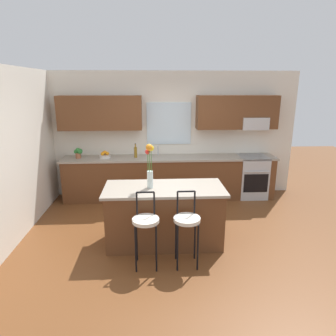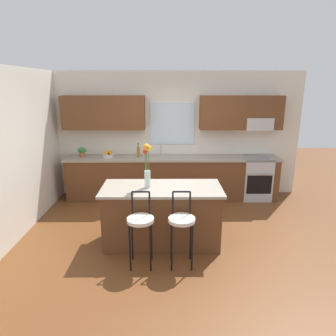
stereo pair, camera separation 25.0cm
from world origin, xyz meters
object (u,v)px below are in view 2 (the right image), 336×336
(kitchen_island, at_px, (162,215))
(bar_stool_middle, at_px, (182,223))
(bar_stool_near, at_px, (141,223))
(potted_plant_small, at_px, (82,151))
(flower_vase, at_px, (147,164))
(oven_range, at_px, (255,178))
(bottle_olive_oil, at_px, (138,152))
(fruit_bowl_oranges, at_px, (108,155))

(kitchen_island, relative_size, bar_stool_middle, 1.75)
(bar_stool_near, distance_m, potted_plant_small, 2.96)
(kitchen_island, xyz_separation_m, flower_vase, (-0.21, -0.00, 0.81))
(flower_vase, bearing_deg, oven_range, 40.69)
(oven_range, xyz_separation_m, bottle_olive_oil, (-2.54, 0.02, 0.58))
(bar_stool_near, bearing_deg, flower_vase, 84.27)
(bar_stool_middle, bearing_deg, bottle_olive_oil, 107.38)
(bar_stool_middle, height_order, bottle_olive_oil, bottle_olive_oil)
(bar_stool_middle, bearing_deg, potted_plant_small, 128.03)
(bottle_olive_oil, bearing_deg, oven_range, -0.56)
(oven_range, height_order, bar_stool_near, bar_stool_near)
(bar_stool_near, distance_m, flower_vase, 0.89)
(kitchen_island, xyz_separation_m, fruit_bowl_oranges, (-1.17, 1.94, 0.51))
(kitchen_island, height_order, bottle_olive_oil, bottle_olive_oil)
(fruit_bowl_oranges, bearing_deg, oven_range, -0.50)
(oven_range, xyz_separation_m, flower_vase, (-2.23, -1.92, 0.82))
(potted_plant_small, bearing_deg, bar_stool_middle, -51.97)
(bar_stool_near, bearing_deg, bottle_olive_oil, 95.58)
(flower_vase, bearing_deg, fruit_bowl_oranges, 116.29)
(flower_vase, relative_size, potted_plant_small, 3.05)
(kitchen_island, distance_m, bar_stool_near, 0.70)
(kitchen_island, relative_size, potted_plant_small, 8.23)
(bottle_olive_oil, bearing_deg, bar_stool_near, -84.42)
(bottle_olive_oil, bearing_deg, bar_stool_middle, -72.62)
(flower_vase, bearing_deg, bottle_olive_oil, 99.12)
(bar_stool_middle, bearing_deg, fruit_bowl_oranges, 119.51)
(bar_stool_near, xyz_separation_m, bottle_olive_oil, (-0.25, 2.56, 0.40))
(kitchen_island, distance_m, fruit_bowl_oranges, 2.32)
(bar_stool_middle, xyz_separation_m, bottle_olive_oil, (-0.80, 2.56, 0.40))
(bar_stool_near, xyz_separation_m, potted_plant_small, (-1.45, 2.55, 0.41))
(kitchen_island, distance_m, potted_plant_small, 2.66)
(potted_plant_small, bearing_deg, fruit_bowl_oranges, 0.51)
(bar_stool_middle, distance_m, potted_plant_small, 3.27)
(flower_vase, xyz_separation_m, potted_plant_small, (-1.51, 1.94, -0.23))
(fruit_bowl_oranges, relative_size, bottle_olive_oil, 0.79)
(oven_range, relative_size, bottle_olive_oil, 3.05)
(fruit_bowl_oranges, xyz_separation_m, bottle_olive_oil, (0.65, -0.00, 0.07))
(flower_vase, xyz_separation_m, fruit_bowl_oranges, (-0.96, 1.94, -0.30))
(kitchen_island, distance_m, bottle_olive_oil, 2.09)
(flower_vase, bearing_deg, bar_stool_middle, -51.59)
(oven_range, distance_m, bottle_olive_oil, 2.60)
(kitchen_island, relative_size, bottle_olive_oil, 6.02)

